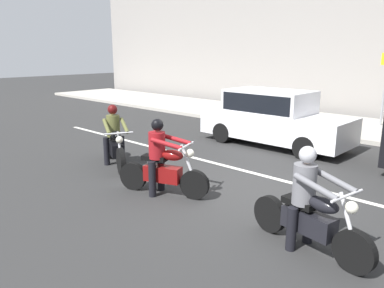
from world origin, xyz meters
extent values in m
plane|color=#2B2B2B|center=(0.00, 0.00, 0.00)|extent=(80.00, 80.00, 0.00)
cube|color=#A8A399|center=(0.00, 8.00, 0.07)|extent=(40.00, 4.40, 0.14)
cube|color=silver|center=(0.16, 0.90, 0.00)|extent=(18.00, 0.14, 0.01)
cylinder|color=black|center=(2.93, -1.73, 0.30)|extent=(0.62, 0.23, 0.61)
cylinder|color=black|center=(1.47, -1.47, 0.30)|extent=(0.62, 0.23, 0.61)
cylinder|color=silver|center=(2.81, -1.71, 0.67)|extent=(0.37, 0.12, 0.79)
cube|color=black|center=(2.20, -1.60, 0.44)|extent=(0.85, 0.42, 0.32)
ellipsoid|color=black|center=(2.42, -1.64, 0.79)|extent=(0.52, 0.32, 0.22)
cube|color=black|center=(2.02, -1.57, 0.69)|extent=(0.55, 0.33, 0.10)
cylinder|color=silver|center=(2.75, -1.70, 1.04)|extent=(0.16, 0.70, 0.04)
sphere|color=silver|center=(2.83, -1.71, 0.90)|extent=(0.17, 0.17, 0.17)
cylinder|color=silver|center=(1.94, -1.39, 0.32)|extent=(0.70, 0.19, 0.07)
cylinder|color=black|center=(2.03, -1.77, 0.34)|extent=(0.17, 0.17, 0.67)
cylinder|color=black|center=(2.10, -1.38, 0.34)|extent=(0.17, 0.17, 0.67)
cylinder|color=slate|center=(2.08, -1.58, 1.00)|extent=(0.40, 0.40, 0.61)
cylinder|color=slate|center=(2.38, -1.86, 1.11)|extent=(0.70, 0.21, 0.23)
cylinder|color=slate|center=(2.46, -1.42, 1.11)|extent=(0.70, 0.21, 0.23)
sphere|color=tan|center=(2.10, -1.58, 1.42)|extent=(0.20, 0.20, 0.20)
sphere|color=#B7B7BC|center=(2.10, -1.58, 1.45)|extent=(0.25, 0.25, 0.25)
cylinder|color=black|center=(-0.38, -1.29, 0.30)|extent=(0.60, 0.33, 0.60)
cylinder|color=black|center=(-1.70, -1.79, 0.30)|extent=(0.60, 0.33, 0.60)
cylinder|color=silver|center=(-0.49, -1.33, 0.69)|extent=(0.38, 0.19, 0.84)
cube|color=maroon|center=(-1.04, -1.54, 0.44)|extent=(0.82, 0.54, 0.32)
ellipsoid|color=maroon|center=(-0.83, -1.46, 0.86)|extent=(0.53, 0.40, 0.22)
cube|color=black|center=(-1.21, -1.60, 0.76)|extent=(0.57, 0.41, 0.10)
cylinder|color=silver|center=(-0.55, -1.35, 1.08)|extent=(0.29, 0.67, 0.04)
sphere|color=silver|center=(-0.47, -1.32, 0.94)|extent=(0.17, 0.17, 0.17)
cylinder|color=silver|center=(-1.38, -1.50, 0.32)|extent=(0.68, 0.32, 0.07)
cylinder|color=black|center=(-1.10, -1.78, 0.37)|extent=(0.19, 0.19, 0.74)
cylinder|color=black|center=(-1.24, -1.40, 0.37)|extent=(0.19, 0.19, 0.74)
cylinder|color=maroon|center=(-1.15, -1.58, 1.03)|extent=(0.44, 0.44, 0.55)
cylinder|color=maroon|center=(-0.77, -1.67, 1.14)|extent=(0.65, 0.32, 0.21)
cylinder|color=maroon|center=(-0.93, -1.26, 1.14)|extent=(0.65, 0.32, 0.21)
sphere|color=tan|center=(-1.13, -1.58, 1.43)|extent=(0.20, 0.20, 0.20)
sphere|color=black|center=(-1.13, -1.58, 1.46)|extent=(0.25, 0.25, 0.25)
cylinder|color=black|center=(-2.71, -1.36, 0.33)|extent=(0.64, 0.39, 0.65)
cylinder|color=black|center=(-4.14, -0.68, 0.33)|extent=(0.64, 0.39, 0.65)
cylinder|color=silver|center=(-2.82, -1.31, 0.65)|extent=(0.32, 0.19, 0.72)
cube|color=black|center=(-3.43, -1.02, 0.47)|extent=(0.91, 0.63, 0.32)
ellipsoid|color=black|center=(-3.23, -1.12, 0.85)|extent=(0.54, 0.42, 0.22)
cube|color=black|center=(-3.59, -0.94, 0.75)|extent=(0.57, 0.44, 0.10)
cylinder|color=silver|center=(-2.87, -1.29, 0.98)|extent=(0.34, 0.65, 0.04)
sphere|color=silver|center=(-2.80, -1.32, 0.84)|extent=(0.17, 0.17, 0.17)
cylinder|color=silver|center=(-3.63, -0.75, 0.35)|extent=(0.66, 0.37, 0.07)
cylinder|color=black|center=(-3.64, -1.14, 0.36)|extent=(0.20, 0.20, 0.73)
cylinder|color=black|center=(-3.47, -0.78, 0.36)|extent=(0.20, 0.20, 0.73)
cylinder|color=brown|center=(-3.53, -0.97, 1.03)|extent=(0.45, 0.45, 0.55)
cylinder|color=brown|center=(-3.30, -1.32, 1.09)|extent=(0.72, 0.41, 0.30)
cylinder|color=brown|center=(-3.11, -0.93, 1.09)|extent=(0.72, 0.41, 0.30)
sphere|color=tan|center=(-3.52, -0.98, 1.42)|extent=(0.20, 0.20, 0.20)
sphere|color=#510F0F|center=(-3.52, -0.98, 1.45)|extent=(0.25, 0.25, 0.25)
cube|color=silver|center=(-1.60, 3.68, 0.64)|extent=(4.64, 1.76, 0.80)
cube|color=silver|center=(-1.83, 3.68, 1.38)|extent=(2.55, 1.62, 0.68)
cube|color=black|center=(-1.83, 3.68, 1.38)|extent=(2.35, 1.65, 0.54)
cylinder|color=black|center=(-0.16, 3.68, 0.32)|extent=(0.64, 1.82, 0.64)
cylinder|color=black|center=(-3.04, 3.68, 0.32)|extent=(0.64, 1.82, 0.64)
cylinder|color=gray|center=(-0.06, 8.80, 1.50)|extent=(0.08, 0.08, 2.72)
camera|label=1|loc=(4.47, -6.50, 2.89)|focal=35.39mm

